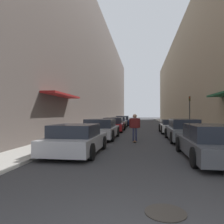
% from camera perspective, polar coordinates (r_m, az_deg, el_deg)
% --- Properties ---
extents(ground, '(144.65, 144.65, 0.00)m').
position_cam_1_polar(ground, '(28.62, 7.69, -3.81)').
color(ground, '#38383A').
extents(curb_strip_left, '(1.80, 65.75, 0.12)m').
position_cam_1_polar(curb_strip_left, '(35.50, 0.24, -3.06)').
color(curb_strip_left, '#A3A099').
rests_on(curb_strip_left, ground).
extents(curb_strip_right, '(1.80, 65.75, 0.12)m').
position_cam_1_polar(curb_strip_right, '(35.47, 15.22, -3.05)').
color(curb_strip_right, '#A3A099').
rests_on(curb_strip_right, ground).
extents(building_row_left, '(4.90, 65.75, 15.94)m').
position_cam_1_polar(building_row_left, '(36.50, -4.34, 9.48)').
color(building_row_left, '#564C47').
rests_on(building_row_left, ground).
extents(building_row_right, '(4.90, 65.75, 14.56)m').
position_cam_1_polar(building_row_right, '(36.34, 19.79, 8.44)').
color(building_row_right, tan).
rests_on(building_row_right, ground).
extents(parked_car_left_0, '(2.05, 4.03, 1.23)m').
position_cam_1_polar(parked_car_left_0, '(9.33, -9.35, -7.12)').
color(parked_car_left_0, '#B7B7BC').
rests_on(parked_car_left_0, ground).
extents(parked_car_left_1, '(2.08, 4.64, 1.33)m').
position_cam_1_polar(parked_car_left_1, '(14.63, -2.89, -4.51)').
color(parked_car_left_1, '#B7B7BC').
rests_on(parked_car_left_1, ground).
extents(parked_car_left_2, '(1.99, 4.59, 1.31)m').
position_cam_1_polar(parked_car_left_2, '(20.72, 0.43, -3.35)').
color(parked_car_left_2, maroon).
rests_on(parked_car_left_2, ground).
extents(parked_car_left_3, '(1.99, 4.46, 1.29)m').
position_cam_1_polar(parked_car_left_3, '(26.13, 1.75, -2.73)').
color(parked_car_left_3, '#B7B7BC').
rests_on(parked_car_left_3, ground).
extents(parked_car_left_4, '(2.06, 4.12, 1.37)m').
position_cam_1_polar(parked_car_left_4, '(31.15, 2.80, -2.31)').
color(parked_car_left_4, navy).
rests_on(parked_car_left_4, ground).
extents(parked_car_right_0, '(1.90, 4.78, 1.28)m').
position_cam_1_polar(parked_car_right_0, '(8.84, 24.18, -7.33)').
color(parked_car_right_0, '#515459').
rests_on(parked_car_right_0, ground).
extents(parked_car_right_1, '(1.85, 4.80, 1.36)m').
position_cam_1_polar(parked_car_right_1, '(14.15, 18.04, -4.59)').
color(parked_car_right_1, gray).
rests_on(parked_car_right_1, ground).
extents(parked_car_right_2, '(2.08, 4.01, 1.18)m').
position_cam_1_polar(parked_car_right_2, '(19.55, 15.47, -3.62)').
color(parked_car_right_2, silver).
rests_on(parked_car_right_2, ground).
extents(skateboarder, '(0.63, 0.78, 1.66)m').
position_cam_1_polar(skateboarder, '(12.99, 5.97, -3.36)').
color(skateboarder, brown).
rests_on(skateboarder, ground).
extents(manhole_cover, '(0.70, 0.70, 0.02)m').
position_cam_1_polar(manhole_cover, '(4.15, 13.78, -24.14)').
color(manhole_cover, '#332D28').
rests_on(manhole_cover, ground).
extents(traffic_light, '(0.16, 0.22, 3.29)m').
position_cam_1_polar(traffic_light, '(23.09, 19.61, 0.79)').
color(traffic_light, '#2D2D2D').
rests_on(traffic_light, curb_strip_right).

